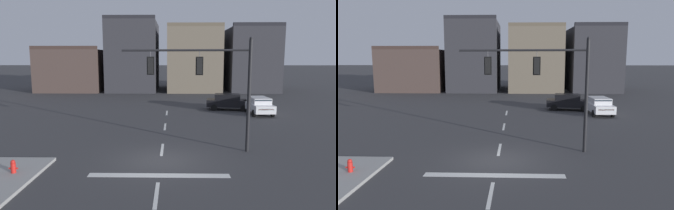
% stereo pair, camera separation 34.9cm
% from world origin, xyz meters
% --- Properties ---
extents(ground_plane, '(400.00, 400.00, 0.00)m').
position_xyz_m(ground_plane, '(0.00, 0.00, 0.00)').
color(ground_plane, '#353538').
extents(stop_bar_paint, '(6.40, 0.50, 0.01)m').
position_xyz_m(stop_bar_paint, '(0.00, -2.00, 0.00)').
color(stop_bar_paint, silver).
rests_on(stop_bar_paint, ground).
extents(lane_centreline, '(0.16, 26.40, 0.01)m').
position_xyz_m(lane_centreline, '(0.00, 2.00, 0.00)').
color(lane_centreline, silver).
rests_on(lane_centreline, ground).
extents(signal_mast_near_side, '(7.22, 0.87, 6.37)m').
position_xyz_m(signal_mast_near_side, '(2.68, 1.99, 4.23)').
color(signal_mast_near_side, black).
rests_on(signal_mast_near_side, ground).
extents(car_lot_nearside, '(2.11, 4.53, 1.61)m').
position_xyz_m(car_lot_nearside, '(8.60, 13.58, 0.86)').
color(car_lot_nearside, silver).
rests_on(car_lot_nearside, ground).
extents(car_lot_middle, '(4.63, 2.41, 1.61)m').
position_xyz_m(car_lot_middle, '(6.18, 15.93, 0.86)').
color(car_lot_middle, black).
rests_on(car_lot_middle, ground).
extents(fire_hydrant, '(0.40, 0.30, 0.75)m').
position_xyz_m(fire_hydrant, '(-6.51, -2.17, 0.33)').
color(fire_hydrant, red).
rests_on(fire_hydrant, ground).
extents(building_row, '(36.81, 13.52, 11.25)m').
position_xyz_m(building_row, '(-0.37, 35.95, 4.67)').
color(building_row, '#473833').
rests_on(building_row, ground).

